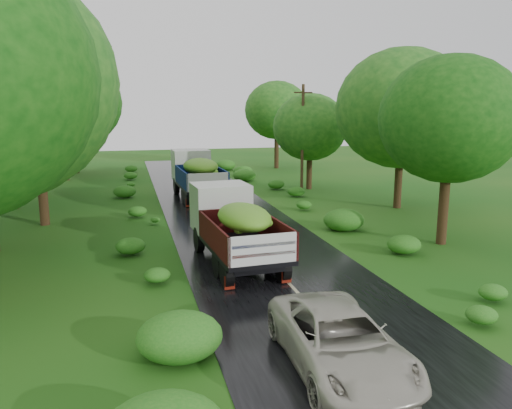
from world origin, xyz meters
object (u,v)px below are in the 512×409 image
object	(u,v)px
truck_far	(196,172)
car	(340,341)
utility_pole	(302,138)
truck_near	(233,222)

from	to	relation	value
truck_far	car	size ratio (longest dim) A/B	1.46
utility_pole	car	bearing A→B (deg)	-109.30
car	utility_pole	distance (m)	23.86
truck_near	utility_pole	size ratio (longest dim) A/B	0.90
truck_far	utility_pole	xyz separation A→B (m)	(7.24, -0.13, 2.11)
truck_near	utility_pole	xyz separation A→B (m)	(7.77, 14.04, 2.24)
truck_near	car	world-z (taller)	truck_near
car	truck_far	bearing A→B (deg)	91.82
truck_near	utility_pole	distance (m)	16.20
car	utility_pole	bearing A→B (deg)	74.00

